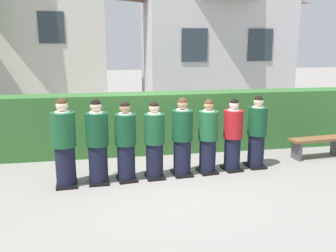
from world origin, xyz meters
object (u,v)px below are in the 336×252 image
(student_front_row_5, at_px, (208,138))
(student_front_row_7, at_px, (257,134))
(student_front_row_4, at_px, (182,139))
(student_front_row_2, at_px, (126,143))
(student_front_row_0, at_px, (64,145))
(wooden_bench, at_px, (317,143))
(student_in_red_blazer, at_px, (233,137))
(student_front_row_3, at_px, (154,142))
(student_front_row_1, at_px, (97,144))

(student_front_row_5, relative_size, student_front_row_7, 0.98)
(student_front_row_4, bearing_deg, student_front_row_2, -175.17)
(student_front_row_0, relative_size, student_front_row_2, 1.07)
(student_front_row_5, xyz_separation_m, wooden_bench, (2.85, 0.52, -0.39))
(student_in_red_blazer, xyz_separation_m, student_front_row_7, (0.58, 0.09, 0.02))
(student_in_red_blazer, height_order, student_front_row_7, student_front_row_7)
(student_front_row_0, xyz_separation_m, student_front_row_4, (2.30, 0.19, -0.04))
(student_front_row_0, distance_m, student_front_row_5, 2.87)
(student_front_row_2, height_order, wooden_bench, student_front_row_2)
(student_front_row_3, bearing_deg, student_front_row_0, -175.88)
(student_in_red_blazer, distance_m, wooden_bench, 2.36)
(student_front_row_7, bearing_deg, student_front_row_4, -173.46)
(student_front_row_3, bearing_deg, student_front_row_7, 6.44)
(student_front_row_2, distance_m, student_in_red_blazer, 2.28)
(student_front_row_0, distance_m, student_front_row_7, 4.01)
(student_front_row_1, xyz_separation_m, student_front_row_5, (2.25, 0.18, -0.05))
(student_front_row_3, xyz_separation_m, student_front_row_5, (1.14, 0.11, -0.00))
(student_front_row_1, xyz_separation_m, student_in_red_blazer, (2.81, 0.24, -0.05))
(student_front_row_0, xyz_separation_m, student_front_row_5, (2.86, 0.23, -0.07))
(student_front_row_4, bearing_deg, student_front_row_5, 4.81)
(student_front_row_3, height_order, wooden_bench, student_front_row_3)
(student_front_row_4, xyz_separation_m, student_front_row_5, (0.55, 0.05, -0.03))
(student_front_row_3, bearing_deg, wooden_bench, 8.97)
(student_front_row_3, height_order, student_front_row_4, student_front_row_4)
(student_front_row_3, relative_size, student_front_row_4, 0.97)
(student_front_row_1, bearing_deg, student_front_row_7, 5.57)
(student_front_row_2, relative_size, student_in_red_blazer, 1.03)
(student_front_row_0, bearing_deg, student_front_row_3, 4.12)
(student_front_row_1, xyz_separation_m, student_front_row_4, (1.69, 0.14, -0.02))
(student_front_row_3, distance_m, student_front_row_4, 0.59)
(student_front_row_4, bearing_deg, student_front_row_7, 6.54)
(student_front_row_4, height_order, student_front_row_5, student_front_row_4)
(wooden_bench, bearing_deg, student_front_row_5, -169.66)
(student_front_row_1, relative_size, student_front_row_3, 1.06)
(student_front_row_2, xyz_separation_m, student_front_row_7, (2.85, 0.29, -0.00))
(student_front_row_7, bearing_deg, student_front_row_1, -174.43)
(student_front_row_4, relative_size, student_front_row_7, 1.02)
(student_front_row_3, relative_size, student_front_row_7, 0.99)
(student_front_row_2, distance_m, student_front_row_7, 2.86)
(student_front_row_1, xyz_separation_m, student_front_row_7, (3.39, 0.33, -0.03))
(student_front_row_0, distance_m, student_front_row_1, 0.61)
(student_front_row_0, height_order, student_front_row_4, student_front_row_0)
(student_front_row_2, bearing_deg, student_front_row_4, 4.83)
(student_front_row_3, distance_m, student_in_red_blazer, 1.71)
(student_front_row_5, xyz_separation_m, student_front_row_7, (1.14, 0.15, 0.01))
(student_front_row_0, height_order, student_front_row_5, student_front_row_0)
(student_in_red_blazer, relative_size, wooden_bench, 1.08)
(student_front_row_3, bearing_deg, student_front_row_5, 5.50)
(student_front_row_4, height_order, wooden_bench, student_front_row_4)
(student_front_row_0, bearing_deg, student_front_row_1, 4.76)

